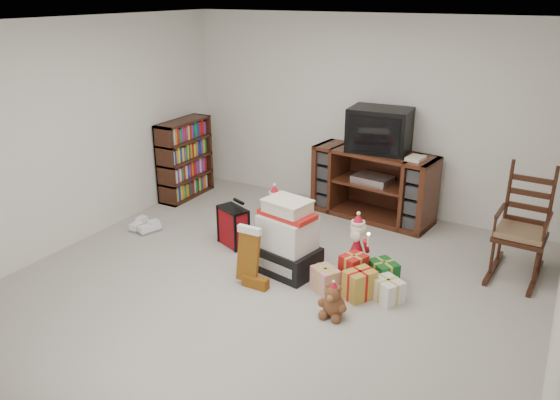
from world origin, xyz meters
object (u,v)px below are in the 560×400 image
(teddy_bear, at_px, (333,303))
(gift_cluster, at_px, (364,282))
(santa_figurine, at_px, (357,250))
(gift_pile, at_px, (287,241))
(red_suitcase, at_px, (233,227))
(rocking_chair, at_px, (520,237))
(tv_stand, at_px, (373,185))
(mrs_claus_figurine, at_px, (275,216))
(bookshelf, at_px, (185,160))
(sneaker_pair, at_px, (144,227))
(crt_television, at_px, (379,130))

(teddy_bear, xyz_separation_m, gift_cluster, (0.10, 0.52, -0.02))
(santa_figurine, height_order, gift_cluster, santa_figurine)
(gift_pile, relative_size, red_suitcase, 1.45)
(red_suitcase, bearing_deg, rocking_chair, 39.55)
(teddy_bear, xyz_separation_m, santa_figurine, (-0.13, 0.87, 0.11))
(red_suitcase, relative_size, santa_figurine, 0.82)
(tv_stand, relative_size, santa_figurine, 2.42)
(gift_cluster, bearing_deg, mrs_claus_figurine, 152.06)
(bookshelf, relative_size, sneaker_pair, 3.10)
(gift_pile, relative_size, mrs_claus_figurine, 1.22)
(rocking_chair, bearing_deg, sneaker_pair, -162.23)
(rocking_chair, xyz_separation_m, teddy_bear, (-1.33, -1.65, -0.27))
(rocking_chair, height_order, crt_television, crt_television)
(red_suitcase, xyz_separation_m, santa_figurine, (1.46, 0.08, 0.02))
(gift_pile, height_order, crt_television, crt_television)
(teddy_bear, bearing_deg, crt_television, 101.07)
(gift_pile, distance_m, teddy_bear, 0.95)
(tv_stand, xyz_separation_m, crt_television, (0.02, 0.03, 0.71))
(tv_stand, height_order, red_suitcase, tv_stand)
(teddy_bear, bearing_deg, tv_stand, 101.74)
(red_suitcase, height_order, gift_cluster, red_suitcase)
(red_suitcase, relative_size, mrs_claus_figurine, 0.85)
(red_suitcase, xyz_separation_m, gift_cluster, (1.69, -0.28, -0.11))
(gift_cluster, bearing_deg, teddy_bear, -100.69)
(crt_television, bearing_deg, gift_pile, -102.79)
(teddy_bear, distance_m, crt_television, 2.64)
(tv_stand, distance_m, bookshelf, 2.63)
(mrs_claus_figurine, bearing_deg, bookshelf, 162.12)
(bookshelf, xyz_separation_m, sneaker_pair, (0.30, -1.22, -0.48))
(rocking_chair, height_order, teddy_bear, rocking_chair)
(santa_figurine, bearing_deg, red_suitcase, -176.88)
(tv_stand, distance_m, sneaker_pair, 2.91)
(red_suitcase, distance_m, crt_television, 2.16)
(tv_stand, distance_m, gift_pile, 1.85)
(gift_pile, bearing_deg, gift_cluster, 10.23)
(santa_figurine, height_order, sneaker_pair, santa_figurine)
(tv_stand, relative_size, teddy_bear, 5.06)
(tv_stand, bearing_deg, rocking_chair, -13.78)
(teddy_bear, xyz_separation_m, crt_television, (-0.47, 2.39, 1.01))
(teddy_bear, relative_size, sneaker_pair, 0.90)
(sneaker_pair, bearing_deg, bookshelf, 108.11)
(gift_pile, height_order, santa_figurine, gift_pile)
(gift_cluster, bearing_deg, red_suitcase, 170.70)
(bookshelf, relative_size, red_suitcase, 2.02)
(teddy_bear, bearing_deg, mrs_claus_figurine, 136.09)
(red_suitcase, bearing_deg, teddy_bear, -3.31)
(santa_figurine, relative_size, crt_television, 0.87)
(tv_stand, height_order, gift_cluster, tv_stand)
(mrs_claus_figurine, xyz_separation_m, crt_television, (0.85, 1.13, 0.90))
(bookshelf, xyz_separation_m, santa_figurine, (2.94, -0.96, -0.27))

